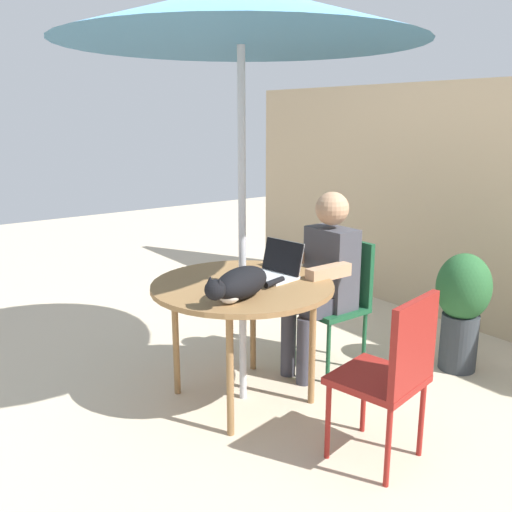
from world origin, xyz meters
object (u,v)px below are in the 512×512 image
(chair_occupied, at_px, (339,293))
(laptop, at_px, (277,266))
(chair_empty, at_px, (394,367))
(potted_plant_near_fence, at_px, (462,303))
(patio_table, at_px, (243,292))
(patio_umbrella, at_px, (241,15))
(cat, at_px, (239,284))
(person_seated, at_px, (323,273))

(chair_occupied, bearing_deg, laptop, -89.70)
(chair_empty, relative_size, potted_plant_near_fence, 1.08)
(patio_table, bearing_deg, chair_empty, 10.91)
(patio_table, distance_m, chair_empty, 1.02)
(patio_umbrella, relative_size, laptop, 7.14)
(laptop, distance_m, cat, 0.50)
(chair_occupied, distance_m, laptop, 0.63)
(person_seated, distance_m, cat, 0.89)
(patio_table, relative_size, chair_empty, 1.22)
(patio_umbrella, distance_m, chair_empty, 1.97)
(patio_table, bearing_deg, person_seated, 90.00)
(chair_occupied, relative_size, cat, 1.40)
(person_seated, relative_size, cat, 1.93)
(patio_umbrella, relative_size, chair_empty, 2.66)
(cat, relative_size, potted_plant_near_fence, 0.78)
(chair_empty, xyz_separation_m, laptop, (-0.99, 0.07, 0.28))
(chair_occupied, distance_m, potted_plant_near_fence, 0.83)
(potted_plant_near_fence, bearing_deg, patio_umbrella, -111.11)
(person_seated, height_order, cat, person_seated)
(chair_occupied, height_order, laptop, laptop)
(person_seated, bearing_deg, chair_occupied, 90.00)
(patio_table, xyz_separation_m, chair_empty, (0.99, 0.19, -0.16))
(patio_table, distance_m, chair_occupied, 0.83)
(laptop, relative_size, cat, 0.52)
(laptop, height_order, cat, laptop)
(chair_occupied, xyz_separation_m, laptop, (0.00, -0.56, 0.28))
(chair_occupied, bearing_deg, patio_umbrella, -90.00)
(laptop, bearing_deg, patio_table, -90.65)
(patio_table, relative_size, cat, 1.70)
(potted_plant_near_fence, bearing_deg, patio_table, -111.11)
(patio_umbrella, distance_m, chair_occupied, 1.88)
(chair_occupied, bearing_deg, potted_plant_near_fence, 48.07)
(patio_table, height_order, person_seated, person_seated)
(cat, height_order, potted_plant_near_fence, cat)
(patio_table, bearing_deg, laptop, 89.35)
(patio_table, bearing_deg, cat, -39.28)
(patio_umbrella, relative_size, chair_occupied, 2.66)
(patio_table, height_order, chair_empty, chair_empty)
(chair_occupied, relative_size, chair_empty, 1.00)
(chair_empty, height_order, person_seated, person_seated)
(patio_umbrella, bearing_deg, potted_plant_near_fence, 68.89)
(patio_umbrella, distance_m, cat, 1.42)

